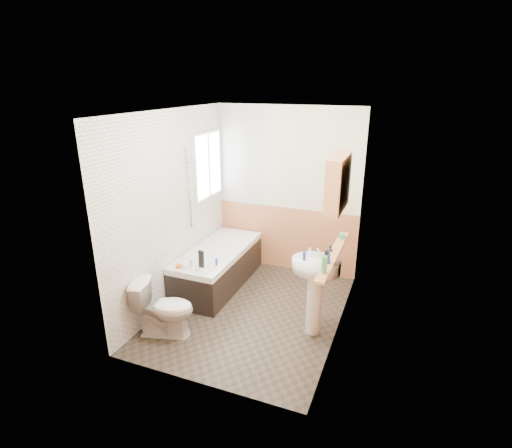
% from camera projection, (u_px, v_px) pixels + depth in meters
% --- Properties ---
extents(floor, '(2.80, 2.80, 0.00)m').
position_uv_depth(floor, '(252.00, 311.00, 5.17)').
color(floor, '#302822').
rests_on(floor, ground).
extents(ceiling, '(2.80, 2.80, 0.00)m').
position_uv_depth(ceiling, '(251.00, 111.00, 4.32)').
color(ceiling, white).
rests_on(ceiling, ground).
extents(wall_back, '(2.20, 0.02, 2.50)m').
position_uv_depth(wall_back, '(287.00, 191.00, 5.98)').
color(wall_back, '#F2EDC8').
rests_on(wall_back, ground).
extents(wall_front, '(2.20, 0.02, 2.50)m').
position_uv_depth(wall_front, '(191.00, 269.00, 3.51)').
color(wall_front, '#F2EDC8').
rests_on(wall_front, ground).
extents(wall_left, '(0.02, 2.80, 2.50)m').
position_uv_depth(wall_left, '(172.00, 210.00, 5.13)').
color(wall_left, '#F2EDC8').
rests_on(wall_left, ground).
extents(wall_right, '(0.02, 2.80, 2.50)m').
position_uv_depth(wall_right, '(345.00, 232.00, 4.36)').
color(wall_right, '#F2EDC8').
rests_on(wall_right, ground).
extents(wainscot_right, '(0.01, 2.80, 1.00)m').
position_uv_depth(wainscot_right, '(338.00, 292.00, 4.62)').
color(wainscot_right, '#DB8959').
rests_on(wainscot_right, wall_right).
extents(wainscot_front, '(2.20, 0.01, 1.00)m').
position_uv_depth(wainscot_front, '(196.00, 339.00, 3.78)').
color(wainscot_front, '#DB8959').
rests_on(wainscot_front, wall_front).
extents(wainscot_back, '(2.20, 0.01, 1.00)m').
position_uv_depth(wainscot_back, '(285.00, 238.00, 6.21)').
color(wainscot_back, '#DB8959').
rests_on(wainscot_back, wall_back).
extents(tile_cladding_left, '(0.01, 2.80, 2.50)m').
position_uv_depth(tile_cladding_left, '(173.00, 210.00, 5.12)').
color(tile_cladding_left, white).
rests_on(tile_cladding_left, wall_left).
extents(tile_return_back, '(0.75, 0.01, 1.50)m').
position_uv_depth(tile_return_back, '(242.00, 155.00, 6.04)').
color(tile_return_back, white).
rests_on(tile_return_back, wall_back).
extents(window, '(0.03, 0.79, 0.99)m').
position_uv_depth(window, '(208.00, 165.00, 5.81)').
color(window, white).
rests_on(window, wall_left).
extents(bathtub, '(0.70, 1.67, 0.70)m').
position_uv_depth(bathtub, '(218.00, 266.00, 5.76)').
color(bathtub, black).
rests_on(bathtub, floor).
extents(shower_riser, '(0.10, 0.07, 1.12)m').
position_uv_depth(shower_riser, '(190.00, 181.00, 5.32)').
color(shower_riser, silver).
rests_on(shower_riser, wall_left).
extents(toilet, '(0.77, 0.56, 0.67)m').
position_uv_depth(toilet, '(164.00, 308.00, 4.60)').
color(toilet, white).
rests_on(toilet, floor).
extents(sink, '(0.55, 0.44, 1.06)m').
position_uv_depth(sink, '(315.00, 281.00, 4.52)').
color(sink, white).
rests_on(sink, floor).
extents(pine_shelf, '(0.10, 1.36, 0.03)m').
position_uv_depth(pine_shelf, '(333.00, 255.00, 4.24)').
color(pine_shelf, '#DB8959').
rests_on(pine_shelf, wall_right).
extents(medicine_cabinet, '(0.16, 0.63, 0.57)m').
position_uv_depth(medicine_cabinet, '(338.00, 183.00, 4.09)').
color(medicine_cabinet, '#DB8959').
rests_on(medicine_cabinet, wall_right).
extents(foam_can, '(0.06, 0.06, 0.17)m').
position_uv_depth(foam_can, '(324.00, 264.00, 3.79)').
color(foam_can, '#388447').
rests_on(foam_can, pine_shelf).
extents(green_bottle, '(0.04, 0.04, 0.20)m').
position_uv_depth(green_bottle, '(329.00, 254.00, 3.97)').
color(green_bottle, navy).
rests_on(green_bottle, pine_shelf).
extents(black_jar, '(0.10, 0.10, 0.05)m').
position_uv_depth(black_jar, '(342.00, 236.00, 4.64)').
color(black_jar, '#388447').
rests_on(black_jar, pine_shelf).
extents(soap_bottle, '(0.17, 0.22, 0.09)m').
position_uv_depth(soap_bottle, '(330.00, 259.00, 4.33)').
color(soap_bottle, black).
rests_on(soap_bottle, sink).
extents(clear_bottle, '(0.04, 0.04, 0.10)m').
position_uv_depth(clear_bottle, '(304.00, 256.00, 4.40)').
color(clear_bottle, '#19339E').
rests_on(clear_bottle, sink).
extents(blue_gel, '(0.07, 0.05, 0.23)m').
position_uv_depth(blue_gel, '(201.00, 259.00, 5.08)').
color(blue_gel, black).
rests_on(blue_gel, bathtub).
extents(cream_jar, '(0.08, 0.08, 0.05)m').
position_uv_depth(cream_jar, '(179.00, 266.00, 5.10)').
color(cream_jar, orange).
rests_on(cream_jar, bathtub).
extents(orange_bottle, '(0.04, 0.04, 0.09)m').
position_uv_depth(orange_bottle, '(216.00, 262.00, 5.16)').
color(orange_bottle, '#19339E').
rests_on(orange_bottle, bathtub).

